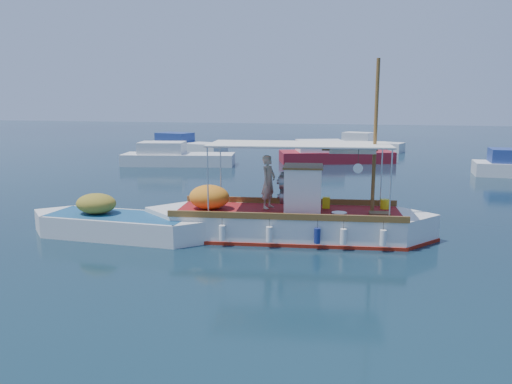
# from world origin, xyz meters

# --- Properties ---
(ground) EXTENTS (160.00, 160.00, 0.00)m
(ground) POSITION_xyz_m (0.00, 0.00, 0.00)
(ground) COLOR black
(ground) RESTS_ON ground
(fishing_caique) EXTENTS (9.54, 3.45, 5.87)m
(fishing_caique) POSITION_xyz_m (-0.16, 0.60, 0.52)
(fishing_caique) COLOR white
(fishing_caique) RESTS_ON ground
(dinghy) EXTENTS (6.53, 1.93, 1.59)m
(dinghy) POSITION_xyz_m (-5.56, -0.68, 0.33)
(dinghy) COLOR white
(dinghy) RESTS_ON ground
(bg_boat_nw) EXTENTS (7.91, 3.83, 1.80)m
(bg_boat_nw) POSITION_xyz_m (-11.00, 16.79, 0.49)
(bg_boat_nw) COLOR silver
(bg_boat_nw) RESTS_ON ground
(bg_boat_n) EXTENTS (8.47, 5.18, 1.80)m
(bg_boat_n) POSITION_xyz_m (-0.64, 21.13, 0.49)
(bg_boat_n) COLOR maroon
(bg_boat_n) RESTS_ON ground
(bg_boat_far_w) EXTENTS (7.71, 3.99, 1.80)m
(bg_boat_far_w) POSITION_xyz_m (-14.16, 25.84, 0.49)
(bg_boat_far_w) COLOR silver
(bg_boat_far_w) RESTS_ON ground
(bg_boat_far_n) EXTENTS (6.43, 3.74, 1.80)m
(bg_boat_far_n) POSITION_xyz_m (1.37, 30.29, 0.49)
(bg_boat_far_n) COLOR silver
(bg_boat_far_n) RESTS_ON ground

